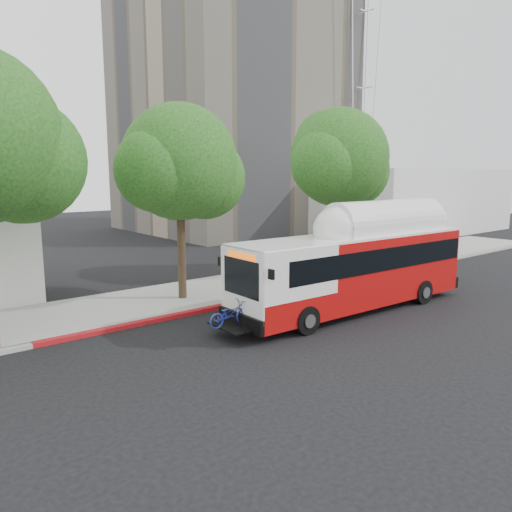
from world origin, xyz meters
The scene contains 10 objects.
ground centered at (0.00, 0.00, 0.00)m, with size 120.00×120.00×0.00m, color black.
sidewalk centered at (0.00, 6.50, 0.07)m, with size 60.00×5.00×0.15m, color gray.
curb_strip centered at (0.00, 3.90, 0.07)m, with size 60.00×0.30×0.15m, color gray.
red_curb_segment centered at (-3.00, 3.90, 0.08)m, with size 10.00×0.32×0.16m, color #A01116.
street_tree_mid centered at (-0.59, 6.06, 5.91)m, with size 5.75×5.00×8.62m.
street_tree_right centered at (9.44, 5.86, 6.26)m, with size 6.21×5.40×9.18m.
apartment_tower centered at (18.00, 28.00, 17.62)m, with size 18.00×18.00×37.00m.
horizon_block centered at (30.00, 16.00, 3.00)m, with size 20.00×12.00×6.00m, color silver.
comms_tower centered at (26.00, 18.00, 20.00)m, with size 2.80×2.80×40.00m, color silver, non-canonical shape.
transit_bus centered at (3.78, 0.17, 1.70)m, with size 12.34×2.93×3.63m.
Camera 1 is at (-12.20, -12.87, 5.68)m, focal length 35.00 mm.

